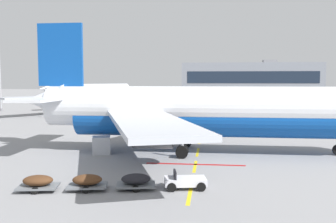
# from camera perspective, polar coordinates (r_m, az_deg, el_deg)

# --- Properties ---
(apron_paint_markings) EXTENTS (8.00, 95.22, 0.01)m
(apron_paint_markings) POSITION_cam_1_polar(r_m,az_deg,el_deg) (44.82, 5.03, -3.85)
(apron_paint_markings) COLOR yellow
(apron_paint_markings) RESTS_ON ground
(airliner_foreground) EXTENTS (34.66, 34.63, 12.20)m
(airliner_foreground) POSITION_cam_1_polar(r_m,az_deg,el_deg) (34.77, 4.87, 0.15)
(airliner_foreground) COLOR white
(airliner_foreground) RESTS_ON ground
(airliner_mid_left) EXTENTS (24.87, 26.93, 10.79)m
(airliner_mid_left) POSITION_cam_1_polar(r_m,az_deg,el_deg) (113.67, -12.04, 3.16)
(airliner_mid_left) COLOR silver
(airliner_mid_left) RESTS_ON ground
(airliner_far_center) EXTENTS (27.73, 29.68, 11.27)m
(airliner_far_center) POSITION_cam_1_polar(r_m,az_deg,el_deg) (72.25, -12.27, 2.30)
(airliner_far_center) COLOR white
(airliner_far_center) RESTS_ON ground
(baggage_train) EXTENTS (11.67, 3.55, 1.14)m
(baggage_train) POSITION_cam_1_polar(r_m,az_deg,el_deg) (23.76, -8.56, -10.52)
(baggage_train) COLOR silver
(baggage_train) RESTS_ON ground
(uld_cargo_container) EXTENTS (1.97, 1.95, 1.60)m
(uld_cargo_container) POSITION_cam_1_polar(r_m,az_deg,el_deg) (34.87, -10.17, -5.11)
(uld_cargo_container) COLOR #B7BCC6
(uld_cargo_container) RESTS_ON ground
(terminal_satellite) EXTENTS (60.49, 25.47, 15.68)m
(terminal_satellite) POSITION_cam_1_polar(r_m,az_deg,el_deg) (176.02, 12.35, 4.91)
(terminal_satellite) COLOR gray
(terminal_satellite) RESTS_ON ground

